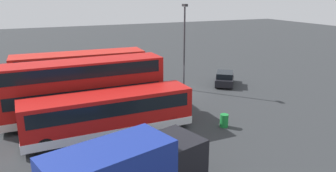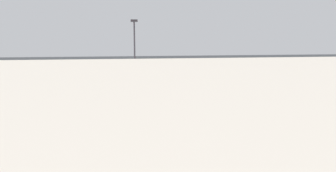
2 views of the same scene
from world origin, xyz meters
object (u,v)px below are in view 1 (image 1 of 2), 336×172
Objects in this scene: bus_double_decker_third at (81,77)px; car_hatchback_silver at (225,78)px; bus_single_deck_near_end at (109,113)px; bus_single_deck_fourth at (80,77)px; waste_bin_yellow at (224,121)px; bus_double_decker_second at (84,88)px; lamp_post_tall at (184,41)px; bus_single_deck_fifth at (76,68)px.

car_hatchback_silver is at bearing -88.48° from bus_double_decker_third.
bus_single_deck_near_end is 1.01× the size of bus_single_deck_fourth.
bus_double_decker_third is at bearing 43.45° from waste_bin_yellow.
bus_single_deck_near_end is 11.99× the size of waste_bin_yellow.
bus_double_decker_second is 11.40m from lamp_post_tall.
bus_single_deck_near_end reaches higher than car_hatchback_silver.
car_hatchback_silver is at bearing -92.70° from lamp_post_tall.
bus_single_deck_fifth is at bearing 63.60° from car_hatchback_silver.
bus_single_deck_near_end is at bearing 118.04° from car_hatchback_silver.
bus_single_deck_near_end is at bearing 76.32° from waste_bin_yellow.
bus_double_decker_third is at bearing -5.20° from bus_double_decker_second.
bus_single_deck_fourth is at bearing 176.25° from bus_single_deck_fifth.
lamp_post_tall is at bearing -105.94° from bus_single_deck_fourth.
lamp_post_tall is at bearing -68.98° from bus_double_decker_second.
bus_double_decker_third is at bearing 175.07° from bus_single_deck_fifth.
bus_double_decker_third is 7.48m from bus_single_deck_fifth.
car_hatchback_silver is 11.30m from waste_bin_yellow.
car_hatchback_silver is at bearing -61.96° from bus_single_deck_near_end.
bus_single_deck_fifth reaches higher than waste_bin_yellow.
lamp_post_tall is at bearing -8.99° from waste_bin_yellow.
car_hatchback_silver is 0.50× the size of lamp_post_tall.
car_hatchback_silver is at bearing -33.36° from waste_bin_yellow.
car_hatchback_silver is (-7.02, -14.14, -0.92)m from bus_single_deck_fifth.
bus_single_deck_fourth is at bearing 74.06° from lamp_post_tall.
bus_single_deck_fourth is at bearing 78.25° from car_hatchback_silver.
lamp_post_tall is at bearing -125.71° from bus_single_deck_fifth.
lamp_post_tall is 10.72m from waste_bin_yellow.
bus_single_deck_near_end is 3.95m from bus_double_decker_second.
bus_double_decker_third is 2.58× the size of car_hatchback_silver.
bus_single_deck_fifth is at bearing 54.29° from lamp_post_tall.
bus_double_decker_third is 1.30× the size of lamp_post_tall.
bus_single_deck_near_end is at bearing 129.38° from lamp_post_tall.
bus_double_decker_second is 1.07× the size of bus_single_deck_fourth.
bus_single_deck_fifth is at bearing -4.93° from bus_double_decker_third.
bus_single_deck_near_end is 8.20m from waste_bin_yellow.
car_hatchback_silver is (7.51, -14.11, -0.92)m from bus_single_deck_near_end.
waste_bin_yellow is at bearing 171.01° from lamp_post_tall.
bus_single_deck_near_end is 1.36× the size of lamp_post_tall.
bus_double_decker_second is 10.71m from waste_bin_yellow.
car_hatchback_silver is at bearing -75.95° from bus_double_decker_second.
bus_single_deck_fourth is (10.51, 0.30, -0.00)m from bus_single_deck_near_end.
car_hatchback_silver is at bearing -116.40° from bus_single_deck_fifth.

